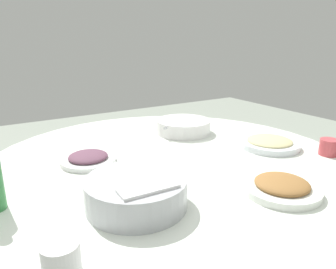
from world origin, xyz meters
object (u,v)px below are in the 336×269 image
(dish_stirfry, at_px, (282,187))
(dish_noodles, at_px, (270,143))
(rice_bowl, at_px, (136,192))
(dish_eggplant, at_px, (88,159))
(round_dining_table, at_px, (170,177))
(soup_bowl, at_px, (183,127))
(tea_cup_far, at_px, (329,147))
(tea_cup_near, at_px, (61,259))

(dish_stirfry, height_order, dish_noodles, dish_stirfry)
(rice_bowl, relative_size, dish_eggplant, 1.37)
(round_dining_table, relative_size, rice_bowl, 5.01)
(round_dining_table, height_order, dish_eggplant, dish_eggplant)
(dish_eggplant, bearing_deg, rice_bowl, -178.09)
(soup_bowl, height_order, dish_stirfry, soup_bowl)
(dish_stirfry, bearing_deg, tea_cup_far, -74.36)
(soup_bowl, relative_size, tea_cup_near, 3.65)
(round_dining_table, height_order, dish_noodles, dish_noodles)
(tea_cup_far, bearing_deg, dish_eggplant, 63.51)
(dish_noodles, bearing_deg, rice_bowl, 101.88)
(soup_bowl, distance_m, tea_cup_near, 0.99)
(dish_eggplant, relative_size, tea_cup_far, 2.80)
(rice_bowl, xyz_separation_m, dish_noodles, (0.14, -0.69, -0.02))
(tea_cup_far, bearing_deg, dish_noodles, 34.03)
(round_dining_table, distance_m, dish_stirfry, 0.43)
(dish_stirfry, height_order, dish_eggplant, dish_stirfry)
(rice_bowl, relative_size, soup_bowl, 1.01)
(soup_bowl, height_order, dish_eggplant, soup_bowl)
(rice_bowl, xyz_separation_m, dish_eggplant, (0.37, 0.01, -0.03))
(soup_bowl, xyz_separation_m, dish_eggplant, (-0.13, 0.51, -0.01))
(dish_noodles, distance_m, tea_cup_near, 0.97)
(dish_stirfry, distance_m, tea_cup_near, 0.63)
(round_dining_table, xyz_separation_m, rice_bowl, (-0.25, 0.26, 0.11))
(dish_stirfry, bearing_deg, round_dining_table, 18.95)
(dish_eggplant, height_order, tea_cup_near, tea_cup_near)
(round_dining_table, relative_size, dish_noodles, 5.66)
(rice_bowl, height_order, soup_bowl, rice_bowl)
(soup_bowl, bearing_deg, rice_bowl, 135.46)
(dish_noodles, xyz_separation_m, dish_eggplant, (0.23, 0.70, -0.00))
(dish_noodles, height_order, tea_cup_near, tea_cup_near)
(rice_bowl, height_order, dish_stirfry, rice_bowl)
(rice_bowl, bearing_deg, round_dining_table, -46.34)
(round_dining_table, xyz_separation_m, tea_cup_far, (-0.29, -0.55, 0.10))
(soup_bowl, relative_size, tea_cup_far, 3.81)
(dish_stirfry, distance_m, tea_cup_far, 0.43)
(dish_eggplant, bearing_deg, soup_bowl, -75.23)
(dish_eggplant, distance_m, tea_cup_near, 0.57)
(dish_stirfry, relative_size, dish_eggplant, 1.12)
(tea_cup_near, bearing_deg, dish_stirfry, -89.92)
(dish_eggplant, relative_size, tea_cup_near, 2.68)
(round_dining_table, height_order, dish_stirfry, dish_stirfry)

